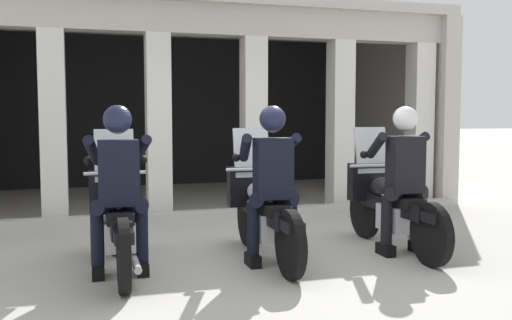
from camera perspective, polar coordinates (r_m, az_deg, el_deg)
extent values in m
plane|color=#A8A59E|center=(9.18, -5.34, -4.83)|extent=(80.00, 80.00, 0.00)
cube|color=black|center=(12.44, -8.51, 4.79)|extent=(8.28, 0.24, 3.10)
cube|color=#BCB7AD|center=(8.77, -4.96, 13.66)|extent=(8.28, 0.36, 0.44)
cube|color=#BCB7AD|center=(10.60, -7.05, 13.70)|extent=(8.28, 4.38, 0.16)
cube|color=#BCB7AD|center=(11.84, 12.77, 4.74)|extent=(0.30, 4.38, 3.10)
cube|color=silver|center=(8.49, -19.50, 3.19)|extent=(0.35, 0.36, 2.66)
cube|color=silver|center=(8.54, -9.69, 3.40)|extent=(0.35, 0.36, 2.66)
cube|color=silver|center=(8.84, -0.25, 3.50)|extent=(0.35, 0.36, 2.66)
cube|color=silver|center=(9.36, 8.35, 3.52)|extent=(0.35, 0.36, 2.66)
cube|color=silver|center=(10.06, 15.91, 3.46)|extent=(0.35, 0.36, 2.66)
cube|color=#B7B5AD|center=(8.30, -4.12, -5.42)|extent=(7.88, 0.24, 0.12)
cylinder|color=black|center=(6.35, -13.84, -6.27)|extent=(0.09, 0.64, 0.64)
cylinder|color=black|center=(4.98, -13.03, -9.27)|extent=(0.09, 0.64, 0.64)
cube|color=black|center=(6.31, -13.87, -4.42)|extent=(0.14, 0.44, 0.08)
cube|color=silver|center=(5.60, -13.47, -7.20)|extent=(0.28, 0.44, 0.28)
cube|color=black|center=(5.63, -13.52, -5.80)|extent=(0.18, 1.24, 0.16)
ellipsoid|color=black|center=(5.82, -13.67, -3.67)|extent=(0.26, 0.48, 0.22)
cube|color=black|center=(5.44, -13.43, -5.41)|extent=(0.24, 0.52, 0.10)
cube|color=black|center=(5.00, -13.11, -7.14)|extent=(0.16, 0.48, 0.10)
cylinder|color=silver|center=(6.25, -13.85, -4.21)|extent=(0.05, 0.24, 0.53)
cube|color=black|center=(6.17, -13.85, -3.01)|extent=(0.52, 0.16, 0.44)
sphere|color=silver|center=(6.27, -13.90, -2.71)|extent=(0.18, 0.18, 0.18)
cube|color=silver|center=(6.11, -13.91, 0.45)|extent=(0.40, 0.14, 0.54)
cylinder|color=silver|center=(6.05, -13.84, -1.26)|extent=(0.62, 0.04, 0.04)
cylinder|color=silver|center=(5.32, -11.90, -9.96)|extent=(0.07, 0.55, 0.07)
cube|color=black|center=(5.37, -13.50, -1.24)|extent=(0.36, 0.22, 0.60)
cube|color=#591414|center=(5.48, -13.57, -0.90)|extent=(0.05, 0.02, 0.32)
sphere|color=#936B51|center=(5.36, -13.60, 3.63)|extent=(0.21, 0.21, 0.21)
sphere|color=#191E38|center=(5.36, -13.61, 3.95)|extent=(0.26, 0.26, 0.26)
cylinder|color=black|center=(5.43, -11.97, -4.43)|extent=(0.26, 0.29, 0.17)
cylinder|color=black|center=(5.49, -11.29, -7.25)|extent=(0.12, 0.12, 0.53)
cube|color=black|center=(5.57, -11.25, -10.50)|extent=(0.11, 0.26, 0.12)
cylinder|color=black|center=(5.42, -14.93, -4.51)|extent=(0.26, 0.29, 0.17)
cylinder|color=black|center=(5.47, -15.50, -7.37)|extent=(0.12, 0.12, 0.53)
cube|color=black|center=(5.55, -15.43, -10.64)|extent=(0.11, 0.26, 0.12)
cylinder|color=black|center=(5.59, -11.41, 0.99)|extent=(0.19, 0.48, 0.31)
sphere|color=black|center=(5.81, -11.19, 0.04)|extent=(0.09, 0.09, 0.09)
cylinder|color=black|center=(5.57, -15.92, 0.89)|extent=(0.19, 0.48, 0.31)
sphere|color=black|center=(5.79, -16.32, -0.08)|extent=(0.09, 0.09, 0.09)
cylinder|color=black|center=(6.58, -0.78, -5.76)|extent=(0.09, 0.64, 0.64)
cylinder|color=black|center=(5.27, 3.42, -8.39)|extent=(0.09, 0.64, 0.64)
cube|color=black|center=(6.54, -0.78, -3.97)|extent=(0.14, 0.44, 0.08)
cube|color=silver|center=(5.86, 1.23, -6.55)|extent=(0.28, 0.44, 0.28)
cube|color=black|center=(5.88, 1.09, -5.22)|extent=(0.18, 1.24, 0.16)
ellipsoid|color=#B2B2B7|center=(6.06, 0.46, -3.20)|extent=(0.26, 0.48, 0.22)
cube|color=black|center=(5.70, 1.64, -4.82)|extent=(0.24, 0.52, 0.10)
cube|color=black|center=(5.29, 3.21, -6.39)|extent=(0.16, 0.48, 0.10)
cylinder|color=silver|center=(6.48, -0.64, -3.77)|extent=(0.05, 0.24, 0.53)
cube|color=black|center=(6.40, -0.49, -2.60)|extent=(0.52, 0.16, 0.44)
sphere|color=silver|center=(6.50, -0.74, -2.32)|extent=(0.18, 0.18, 0.18)
cube|color=silver|center=(6.35, -0.44, 0.73)|extent=(0.40, 0.14, 0.54)
cylinder|color=silver|center=(6.29, -0.24, -0.90)|extent=(0.62, 0.04, 0.04)
cylinder|color=silver|center=(5.62, 3.52, -9.08)|extent=(0.07, 0.55, 0.07)
cube|color=black|center=(5.63, 1.71, -0.84)|extent=(0.36, 0.22, 0.60)
cube|color=black|center=(5.75, 1.34, -0.53)|extent=(0.05, 0.02, 0.32)
sphere|color=#936B51|center=(5.63, 1.66, 3.80)|extent=(0.21, 0.21, 0.21)
sphere|color=#191E38|center=(5.63, 1.66, 4.11)|extent=(0.26, 0.26, 0.26)
cylinder|color=black|center=(5.74, 2.97, -3.86)|extent=(0.26, 0.29, 0.17)
cylinder|color=black|center=(5.80, 3.52, -6.52)|extent=(0.12, 0.12, 0.53)
cube|color=black|center=(5.88, 3.47, -9.61)|extent=(0.11, 0.26, 0.12)
cylinder|color=black|center=(5.65, 0.29, -3.99)|extent=(0.26, 0.29, 0.17)
cylinder|color=black|center=(5.68, -0.29, -6.76)|extent=(0.12, 0.12, 0.53)
cube|color=black|center=(5.76, -0.32, -9.91)|extent=(0.11, 0.26, 0.12)
cylinder|color=black|center=(5.91, 3.04, 1.26)|extent=(0.19, 0.48, 0.31)
sphere|color=black|center=(6.13, 2.73, 0.35)|extent=(0.09, 0.09, 0.09)
cylinder|color=black|center=(5.77, -1.07, 1.19)|extent=(0.19, 0.48, 0.31)
sphere|color=black|center=(5.97, -1.98, 0.25)|extent=(0.09, 0.09, 0.09)
cylinder|color=black|center=(7.13, 10.75, -5.03)|extent=(0.09, 0.64, 0.64)
cylinder|color=black|center=(5.94, 17.01, -7.09)|extent=(0.09, 0.64, 0.64)
cube|color=black|center=(7.10, 10.78, -3.38)|extent=(0.14, 0.44, 0.08)
cube|color=silver|center=(6.47, 13.83, -5.61)|extent=(0.28, 0.44, 0.28)
cube|color=black|center=(6.49, 13.62, -4.41)|extent=(0.18, 1.24, 0.16)
ellipsoid|color=black|center=(6.66, 12.70, -2.61)|extent=(0.26, 0.48, 0.22)
cube|color=black|center=(6.33, 14.46, -4.02)|extent=(0.24, 0.52, 0.10)
cube|color=black|center=(5.96, 16.73, -5.33)|extent=(0.16, 0.48, 0.10)
cylinder|color=silver|center=(7.04, 11.01, -3.18)|extent=(0.05, 0.24, 0.53)
cube|color=black|center=(6.97, 11.25, -2.10)|extent=(0.52, 0.16, 0.44)
sphere|color=silver|center=(7.06, 10.88, -1.85)|extent=(0.18, 0.18, 0.18)
cube|color=silver|center=(6.92, 11.38, 0.96)|extent=(0.40, 0.14, 0.54)
cylinder|color=silver|center=(6.86, 11.67, -0.54)|extent=(0.62, 0.04, 0.04)
cylinder|color=silver|center=(6.28, 16.37, -7.79)|extent=(0.07, 0.55, 0.07)
cube|color=black|center=(6.27, 14.62, -0.43)|extent=(0.36, 0.22, 0.60)
cube|color=black|center=(6.37, 14.07, -0.16)|extent=(0.05, 0.02, 0.32)
sphere|color=#936B51|center=(6.26, 14.62, 3.74)|extent=(0.21, 0.21, 0.21)
sphere|color=silver|center=(6.26, 14.62, 4.01)|extent=(0.26, 0.26, 0.26)
cylinder|color=black|center=(6.39, 15.55, -3.15)|extent=(0.26, 0.29, 0.17)
cylinder|color=black|center=(6.47, 15.95, -5.54)|extent=(0.12, 0.12, 0.53)
cube|color=black|center=(6.54, 15.84, -8.33)|extent=(0.11, 0.26, 0.12)
cylinder|color=black|center=(6.25, 13.37, -3.28)|extent=(0.26, 0.29, 0.17)
cylinder|color=black|center=(6.26, 12.85, -5.80)|extent=(0.12, 0.12, 0.53)
cube|color=black|center=(6.34, 12.75, -8.68)|extent=(0.11, 0.26, 0.12)
cylinder|color=black|center=(6.57, 15.26, 1.44)|extent=(0.19, 0.48, 0.31)
sphere|color=black|center=(6.77, 14.59, 0.62)|extent=(0.09, 0.09, 0.09)
cylinder|color=black|center=(6.34, 11.88, 1.40)|extent=(0.19, 0.48, 0.31)
sphere|color=black|center=(6.52, 10.68, 0.53)|extent=(0.09, 0.09, 0.09)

